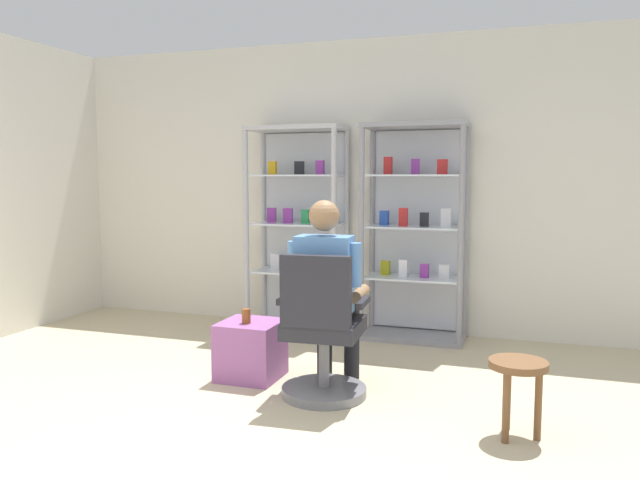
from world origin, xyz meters
TOP-DOWN VIEW (x-y plane):
  - ground_plane at (0.00, 0.00)m, footprint 7.20×7.20m
  - back_wall at (0.00, 3.00)m, footprint 6.00×0.10m
  - display_cabinet_left at (-0.55, 2.76)m, footprint 0.90×0.45m
  - display_cabinet_right at (0.55, 2.76)m, footprint 0.90×0.45m
  - office_chair at (0.26, 1.01)m, footprint 0.58×0.56m
  - seated_shopkeeper at (0.25, 1.18)m, footprint 0.51×0.58m
  - storage_crate at (-0.35, 1.25)m, footprint 0.42×0.41m
  - tea_glass at (-0.36, 1.20)m, footprint 0.06×0.06m
  - wooden_stool at (1.48, 0.79)m, footprint 0.32×0.32m

SIDE VIEW (x-z plane):
  - ground_plane at x=0.00m, z-range 0.00..0.00m
  - storage_crate at x=-0.35m, z-range 0.00..0.41m
  - wooden_stool at x=1.48m, z-range 0.13..0.56m
  - office_chair at x=0.26m, z-range -0.09..0.87m
  - tea_glass at x=-0.36m, z-range 0.41..0.51m
  - seated_shopkeeper at x=0.25m, z-range 0.07..1.36m
  - display_cabinet_right at x=0.55m, z-range 0.01..1.91m
  - display_cabinet_left at x=-0.55m, z-range 0.01..1.91m
  - back_wall at x=0.00m, z-range 0.00..2.70m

